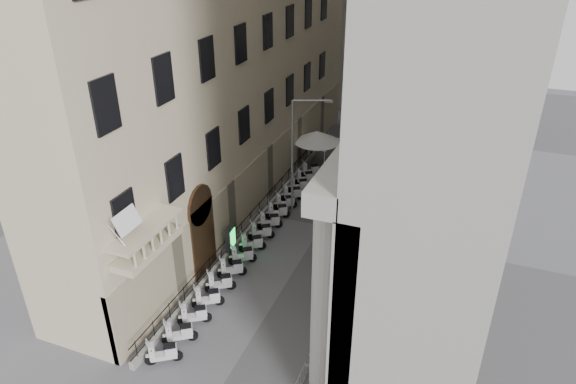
# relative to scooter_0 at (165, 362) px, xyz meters

# --- Properties ---
(iron_fence) EXTENTS (0.30, 28.00, 1.40)m
(iron_fence) POSITION_rel_scooter_0_xyz_m (-1.15, 13.04, 0.00)
(iron_fence) COLOR black
(iron_fence) RESTS_ON ground
(blue_awning) EXTENTS (1.60, 3.00, 3.00)m
(blue_awning) POSITION_rel_scooter_0_xyz_m (7.30, 21.04, 0.00)
(blue_awning) COLOR navy
(blue_awning) RESTS_ON ground
(flag) EXTENTS (1.00, 1.40, 8.20)m
(flag) POSITION_rel_scooter_0_xyz_m (-0.85, 0.04, 0.00)
(flag) COLOR #9E0C11
(flag) RESTS_ON ground
(scooter_0) EXTENTS (1.48, 1.24, 1.50)m
(scooter_0) POSITION_rel_scooter_0_xyz_m (0.00, 0.00, 0.00)
(scooter_0) COLOR silver
(scooter_0) RESTS_ON ground
(scooter_1) EXTENTS (1.48, 1.24, 1.50)m
(scooter_1) POSITION_rel_scooter_0_xyz_m (0.00, 1.41, 0.00)
(scooter_1) COLOR silver
(scooter_1) RESTS_ON ground
(scooter_2) EXTENTS (1.48, 1.24, 1.50)m
(scooter_2) POSITION_rel_scooter_0_xyz_m (0.00, 2.82, 0.00)
(scooter_2) COLOR silver
(scooter_2) RESTS_ON ground
(scooter_3) EXTENTS (1.48, 1.24, 1.50)m
(scooter_3) POSITION_rel_scooter_0_xyz_m (0.00, 4.23, 0.00)
(scooter_3) COLOR silver
(scooter_3) RESTS_ON ground
(scooter_4) EXTENTS (1.48, 1.24, 1.50)m
(scooter_4) POSITION_rel_scooter_0_xyz_m (0.00, 5.64, 0.00)
(scooter_4) COLOR silver
(scooter_4) RESTS_ON ground
(scooter_5) EXTENTS (1.48, 1.24, 1.50)m
(scooter_5) POSITION_rel_scooter_0_xyz_m (0.00, 7.04, 0.00)
(scooter_5) COLOR silver
(scooter_5) RESTS_ON ground
(scooter_6) EXTENTS (1.48, 1.24, 1.50)m
(scooter_6) POSITION_rel_scooter_0_xyz_m (0.00, 8.45, 0.00)
(scooter_6) COLOR silver
(scooter_6) RESTS_ON ground
(scooter_7) EXTENTS (1.48, 1.24, 1.50)m
(scooter_7) POSITION_rel_scooter_0_xyz_m (0.00, 9.86, 0.00)
(scooter_7) COLOR silver
(scooter_7) RESTS_ON ground
(scooter_8) EXTENTS (1.48, 1.24, 1.50)m
(scooter_8) POSITION_rel_scooter_0_xyz_m (0.00, 11.27, 0.00)
(scooter_8) COLOR silver
(scooter_8) RESTS_ON ground
(scooter_9) EXTENTS (1.48, 1.24, 1.50)m
(scooter_9) POSITION_rel_scooter_0_xyz_m (0.00, 12.68, 0.00)
(scooter_9) COLOR silver
(scooter_9) RESTS_ON ground
(scooter_10) EXTENTS (1.48, 1.24, 1.50)m
(scooter_10) POSITION_rel_scooter_0_xyz_m (0.00, 14.09, 0.00)
(scooter_10) COLOR silver
(scooter_10) RESTS_ON ground
(scooter_11) EXTENTS (1.48, 1.24, 1.50)m
(scooter_11) POSITION_rel_scooter_0_xyz_m (0.00, 15.50, 0.00)
(scooter_11) COLOR silver
(scooter_11) RESTS_ON ground
(scooter_12) EXTENTS (1.48, 1.24, 1.50)m
(scooter_12) POSITION_rel_scooter_0_xyz_m (0.00, 16.91, 0.00)
(scooter_12) COLOR silver
(scooter_12) RESTS_ON ground
(scooter_13) EXTENTS (1.48, 1.24, 1.50)m
(scooter_13) POSITION_rel_scooter_0_xyz_m (0.00, 18.32, 0.00)
(scooter_13) COLOR silver
(scooter_13) RESTS_ON ground
(scooter_14) EXTENTS (1.48, 1.24, 1.50)m
(scooter_14) POSITION_rel_scooter_0_xyz_m (0.00, 19.73, 0.00)
(scooter_14) COLOR silver
(scooter_14) RESTS_ON ground
(scooter_15) EXTENTS (1.48, 1.24, 1.50)m
(scooter_15) POSITION_rel_scooter_0_xyz_m (0.00, 21.13, 0.00)
(scooter_15) COLOR silver
(scooter_15) RESTS_ON ground
(barrier_1) EXTENTS (0.60, 2.40, 1.10)m
(barrier_1) POSITION_rel_scooter_0_xyz_m (6.47, 3.45, 0.00)
(barrier_1) COLOR #9A9CA1
(barrier_1) RESTS_ON ground
(barrier_2) EXTENTS (0.60, 2.40, 1.10)m
(barrier_2) POSITION_rel_scooter_0_xyz_m (6.47, 5.95, 0.00)
(barrier_2) COLOR #9A9CA1
(barrier_2) RESTS_ON ground
(barrier_3) EXTENTS (0.60, 2.40, 1.10)m
(barrier_3) POSITION_rel_scooter_0_xyz_m (6.47, 8.45, 0.00)
(barrier_3) COLOR #9A9CA1
(barrier_3) RESTS_ON ground
(barrier_4) EXTENTS (0.60, 2.40, 1.10)m
(barrier_4) POSITION_rel_scooter_0_xyz_m (6.47, 10.95, 0.00)
(barrier_4) COLOR #9A9CA1
(barrier_4) RESTS_ON ground
(barrier_5) EXTENTS (0.60, 2.40, 1.10)m
(barrier_5) POSITION_rel_scooter_0_xyz_m (6.47, 13.45, 0.00)
(barrier_5) COLOR #9A9CA1
(barrier_5) RESTS_ON ground
(barrier_6) EXTENTS (0.60, 2.40, 1.10)m
(barrier_6) POSITION_rel_scooter_0_xyz_m (6.47, 15.95, 0.00)
(barrier_6) COLOR #9A9CA1
(barrier_6) RESTS_ON ground
(barrier_7) EXTENTS (0.60, 2.40, 1.10)m
(barrier_7) POSITION_rel_scooter_0_xyz_m (6.47, 18.45, 0.00)
(barrier_7) COLOR #9A9CA1
(barrier_7) RESTS_ON ground
(barrier_8) EXTENTS (0.60, 2.40, 1.10)m
(barrier_8) POSITION_rel_scooter_0_xyz_m (6.47, 20.95, 0.00)
(barrier_8) COLOR #9A9CA1
(barrier_8) RESTS_ON ground
(barrier_9) EXTENTS (0.60, 2.40, 1.10)m
(barrier_9) POSITION_rel_scooter_0_xyz_m (6.47, 23.45, 0.00)
(barrier_9) COLOR #9A9CA1
(barrier_9) RESTS_ON ground
(security_tent) EXTENTS (3.81, 3.81, 3.09)m
(security_tent) POSITION_rel_scooter_0_xyz_m (-0.45, 23.56, 2.58)
(security_tent) COLOR silver
(security_tent) RESTS_ON ground
(street_lamp) EXTENTS (2.52, 1.13, 8.15)m
(street_lamp) POSITION_rel_scooter_0_xyz_m (0.78, 15.68, 4.85)
(street_lamp) COLOR #999CA2
(street_lamp) RESTS_ON ground
(info_kiosk) EXTENTS (0.39, 0.98, 2.04)m
(info_kiosk) POSITION_rel_scooter_0_xyz_m (-1.04, 9.00, 1.03)
(info_kiosk) COLOR black
(info_kiosk) RESTS_ON ground
(pedestrian_a) EXTENTS (0.74, 0.50, 1.97)m
(pedestrian_a) POSITION_rel_scooter_0_xyz_m (1.92, 26.25, 0.98)
(pedestrian_a) COLOR black
(pedestrian_a) RESTS_ON ground
(pedestrian_b) EXTENTS (1.14, 1.08, 1.87)m
(pedestrian_b) POSITION_rel_scooter_0_xyz_m (6.15, 24.41, 0.93)
(pedestrian_b) COLOR black
(pedestrian_b) RESTS_ON ground
(pedestrian_c) EXTENTS (1.05, 0.84, 1.88)m
(pedestrian_c) POSITION_rel_scooter_0_xyz_m (4.03, 28.48, 0.94)
(pedestrian_c) COLOR black
(pedestrian_c) RESTS_ON ground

